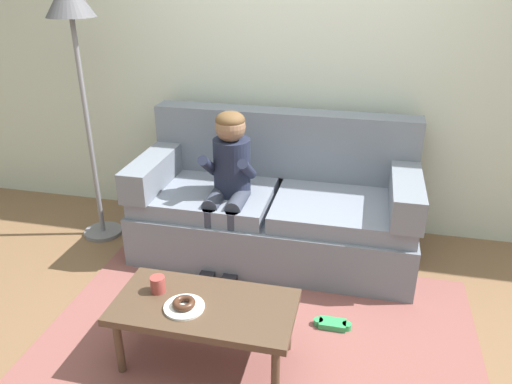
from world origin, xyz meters
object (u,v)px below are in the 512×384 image
at_px(mug, 158,284).
at_px(floor_lamp, 73,28).
at_px(donut, 184,303).
at_px(coffee_table, 205,311).
at_px(toy_controller, 332,325).
at_px(person_child, 229,175).
at_px(couch, 276,206).

height_order(mug, floor_lamp, floor_lamp).
xyz_separation_m(donut, floor_lamp, (-1.18, 1.22, 1.18)).
xyz_separation_m(coffee_table, toy_controller, (0.65, 0.42, -0.32)).
relative_size(donut, toy_controller, 0.53).
height_order(coffee_table, person_child, person_child).
bearing_deg(toy_controller, mug, -151.71).
xyz_separation_m(coffee_table, floor_lamp, (-1.26, 1.17, 1.25)).
bearing_deg(toy_controller, person_child, 148.58).
bearing_deg(person_child, couch, 36.08).
bearing_deg(coffee_table, floor_lamp, 137.34).
relative_size(coffee_table, person_child, 0.86).
relative_size(couch, floor_lamp, 1.03).
height_order(coffee_table, donut, donut).
height_order(couch, person_child, person_child).
relative_size(couch, coffee_table, 2.09).
xyz_separation_m(person_child, floor_lamp, (-1.11, 0.12, 0.92)).
distance_m(coffee_table, floor_lamp, 2.13).
xyz_separation_m(person_child, toy_controller, (0.80, -0.62, -0.65)).
height_order(couch, toy_controller, couch).
xyz_separation_m(couch, floor_lamp, (-1.40, -0.09, 1.24)).
bearing_deg(mug, floor_lamp, 131.53).
distance_m(coffee_table, toy_controller, 0.84).
bearing_deg(floor_lamp, person_child, -6.20).
bearing_deg(donut, person_child, 93.48).
relative_size(coffee_table, toy_controller, 4.22).
bearing_deg(toy_controller, floor_lamp, 165.06).
height_order(person_child, mug, person_child).
distance_m(mug, toy_controller, 1.08).
bearing_deg(coffee_table, donut, -147.20).
bearing_deg(mug, coffee_table, -9.99).
distance_m(couch, coffee_table, 1.27).
height_order(donut, toy_controller, donut).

